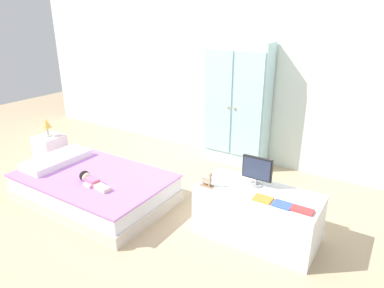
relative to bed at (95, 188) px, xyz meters
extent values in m
cube|color=tan|center=(0.59, 0.17, -0.14)|extent=(10.00, 10.00, 0.02)
cube|color=silver|center=(0.59, 1.75, 1.22)|extent=(6.40, 0.05, 2.70)
cube|color=beige|center=(0.00, 0.00, -0.07)|extent=(1.45, 0.92, 0.12)
cube|color=silver|center=(0.00, 0.00, 0.05)|extent=(1.41, 0.88, 0.14)
cube|color=#B270C6|center=(0.00, 0.00, 0.13)|extent=(1.44, 0.91, 0.02)
cube|color=white|center=(-0.53, 0.00, 0.17)|extent=(0.31, 0.66, 0.07)
cube|color=#D6668E|center=(0.15, -0.14, 0.17)|extent=(0.14, 0.10, 0.06)
cube|color=beige|center=(0.29, -0.14, 0.15)|extent=(0.16, 0.06, 0.04)
cube|color=beige|center=(0.29, -0.18, 0.15)|extent=(0.16, 0.06, 0.04)
cube|color=beige|center=(0.15, -0.09, 0.15)|extent=(0.10, 0.04, 0.03)
cube|color=beige|center=(0.14, -0.19, 0.15)|extent=(0.10, 0.04, 0.03)
sphere|color=beige|center=(0.04, -0.12, 0.18)|extent=(0.09, 0.09, 0.09)
sphere|color=black|center=(0.03, -0.12, 0.18)|extent=(0.10, 0.10, 0.10)
cube|color=silver|center=(-0.97, 0.23, 0.07)|extent=(0.28, 0.28, 0.41)
cylinder|color=#B7B2AD|center=(-0.97, 0.23, 0.28)|extent=(0.08, 0.08, 0.01)
cylinder|color=#B7B2AD|center=(-0.97, 0.23, 0.33)|extent=(0.02, 0.02, 0.09)
cone|color=#E5B24C|center=(-0.97, 0.23, 0.43)|extent=(0.11, 0.11, 0.11)
cube|color=silver|center=(0.74, 1.57, 0.58)|extent=(0.73, 0.26, 1.43)
cube|color=#9DC0C9|center=(0.55, 1.43, 0.62)|extent=(0.35, 0.02, 1.17)
cube|color=#9DC0C9|center=(0.92, 1.43, 0.62)|extent=(0.35, 0.02, 1.17)
sphere|color=gold|center=(0.70, 1.41, 0.58)|extent=(0.02, 0.02, 0.02)
sphere|color=gold|center=(0.78, 1.41, 0.58)|extent=(0.02, 0.02, 0.02)
cube|color=white|center=(1.55, 0.29, 0.07)|extent=(0.95, 0.45, 0.41)
cylinder|color=#99999E|center=(1.49, 0.37, 0.28)|extent=(0.10, 0.10, 0.01)
cylinder|color=#99999E|center=(1.49, 0.37, 0.31)|extent=(0.02, 0.02, 0.05)
cube|color=black|center=(1.49, 0.37, 0.43)|extent=(0.24, 0.02, 0.19)
cube|color=#28334C|center=(1.49, 0.35, 0.43)|extent=(0.22, 0.01, 0.17)
cube|color=#8E6642|center=(1.16, 0.16, 0.29)|extent=(0.11, 0.01, 0.01)
cube|color=#8E6642|center=(1.16, 0.13, 0.29)|extent=(0.11, 0.01, 0.01)
cube|color=tan|center=(1.16, 0.15, 0.34)|extent=(0.07, 0.03, 0.04)
cylinder|color=tan|center=(1.18, 0.16, 0.30)|extent=(0.01, 0.01, 0.03)
cylinder|color=tan|center=(1.18, 0.14, 0.30)|extent=(0.01, 0.01, 0.03)
cylinder|color=tan|center=(1.13, 0.16, 0.30)|extent=(0.01, 0.01, 0.03)
cylinder|color=tan|center=(1.13, 0.14, 0.30)|extent=(0.01, 0.01, 0.03)
cylinder|color=tan|center=(1.19, 0.15, 0.37)|extent=(0.02, 0.02, 0.02)
sphere|color=tan|center=(1.19, 0.15, 0.39)|extent=(0.04, 0.04, 0.04)
cube|color=orange|center=(1.62, 0.19, 0.29)|extent=(0.14, 0.11, 0.01)
cube|color=blue|center=(1.77, 0.19, 0.29)|extent=(0.13, 0.11, 0.01)
cube|color=#CC3838|center=(1.91, 0.19, 0.29)|extent=(0.15, 0.08, 0.02)
camera|label=1|loc=(2.36, -1.96, 1.57)|focal=31.97mm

